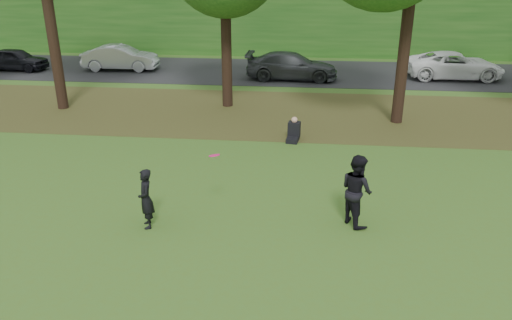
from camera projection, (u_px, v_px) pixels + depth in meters
The scene contains 8 objects.
leaf_litter at pixel (296, 114), 20.76m from camera, with size 60.00×7.00×0.01m, color #422D17.
street at pixel (300, 72), 28.12m from camera, with size 70.00×7.00×0.02m, color black.
far_hedge at pixel (303, 15), 32.69m from camera, with size 70.00×3.00×5.00m, color #1B4C15.
player_left at pixel (146, 199), 11.85m from camera, with size 0.54×0.36×1.49m, color black.
player_right at pixel (357, 190), 11.95m from camera, with size 0.87×0.68×1.79m, color black.
parked_cars at pixel (308, 64), 26.86m from camera, with size 33.68×3.32×1.40m.
frisbee at pixel (214, 155), 11.90m from camera, with size 0.34×0.34×0.12m.
seated_person at pixel (294, 132), 17.70m from camera, with size 0.51×0.78×0.83m.
Camera 1 is at (0.42, -7.00, 6.10)m, focal length 35.00 mm.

